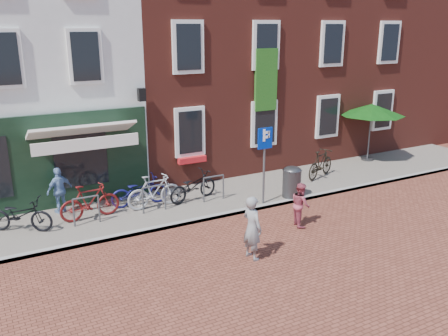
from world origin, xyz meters
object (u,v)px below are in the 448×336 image
parasol (372,107)px  bicycle_1 (90,202)px  cafe_person (60,190)px  bicycle_5 (321,164)px  litter_bin (292,180)px  woman (252,228)px  bicycle_0 (20,215)px  parking_sign (265,152)px  bicycle_2 (139,191)px  bicycle_3 (154,191)px  bicycle_4 (193,186)px  boy (301,204)px

parasol → bicycle_1: bearing=-175.9°
parasol → cafe_person: (-12.27, 0.07, -1.50)m
bicycle_5 → litter_bin: bearing=95.6°
woman → bicycle_0: 6.35m
litter_bin → parking_sign: size_ratio=0.45×
bicycle_2 → bicycle_3: 0.53m
parasol → bicycle_1: size_ratio=1.52×
cafe_person → bicycle_3: 2.78m
bicycle_4 → bicycle_2: bearing=63.5°
litter_bin → bicycle_3: (-4.25, 1.22, -0.05)m
parking_sign → cafe_person: parking_sign is taller
cafe_person → bicycle_1: (0.66, -0.91, -0.18)m
parking_sign → bicycle_4: (-1.83, 1.30, -1.19)m
parking_sign → parasol: (6.53, 2.16, 0.54)m
litter_bin → bicycle_3: bearing=164.0°
bicycle_2 → woman: bearing=-160.8°
parasol → woman: bearing=-150.2°
bicycle_1 → bicycle_4: 3.24m
bicycle_4 → bicycle_3: bearing=77.3°
cafe_person → bicycle_2: bearing=144.6°
boy → bicycle_2: bearing=61.1°
bicycle_1 → cafe_person: bearing=32.2°
parasol → boy: bearing=-148.7°
boy → bicycle_4: size_ratio=0.71×
parasol → woman: (-8.68, -4.97, -1.50)m
bicycle_0 → bicycle_5: size_ratio=1.03×
litter_bin → cafe_person: size_ratio=0.79×
parking_sign → bicycle_2: bearing=154.2°
litter_bin → bicycle_4: size_ratio=0.61×
cafe_person → bicycle_5: (9.01, -0.99, -0.18)m
cafe_person → bicycle_5: bearing=152.1°
woman → bicycle_4: woman is taller
woman → parking_sign: bearing=-48.2°
cafe_person → bicycle_4: bearing=144.8°
parking_sign → bicycle_5: parking_sign is taller
parasol → cafe_person: bearing=179.7°
bicycle_2 → litter_bin: bearing=-106.7°
bicycle_2 → bicycle_4: size_ratio=1.00×
boy → parking_sign: bearing=18.4°
bicycle_4 → bicycle_5: size_ratio=1.03×
bicycle_0 → bicycle_3: bearing=-59.6°
parasol → bicycle_4: bearing=-174.1°
parking_sign → cafe_person: (-5.74, 2.23, -0.96)m
bicycle_1 → bicycle_4: size_ratio=0.97×
cafe_person → bicycle_5: size_ratio=0.80×
parking_sign → bicycle_4: bearing=144.7°
parking_sign → cafe_person: bearing=158.7°
cafe_person → woman: bearing=103.8°
boy → bicycle_4: bearing=47.4°
parasol → bicycle_1: 11.76m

